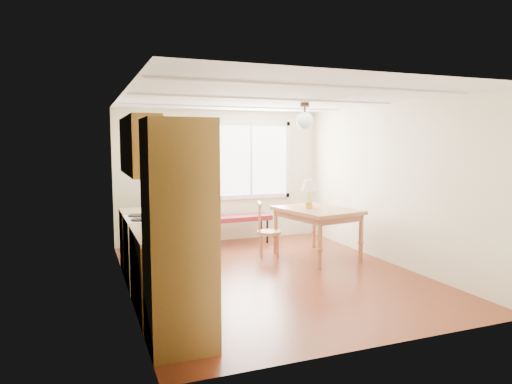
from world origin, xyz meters
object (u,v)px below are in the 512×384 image
refrigerator (182,209)px  dining_table (317,215)px  chair (264,226)px  bench (240,219)px

refrigerator → dining_table: (2.00, -1.11, -0.05)m
dining_table → chair: 0.89m
bench → dining_table: 1.69m
refrigerator → chair: refrigerator is taller
refrigerator → bench: (1.18, 0.35, -0.30)m
bench → dining_table: dining_table is taller
bench → dining_table: (0.82, -1.46, 0.25)m
refrigerator → bench: size_ratio=1.33×
chair → refrigerator: bearing=167.2°
bench → chair: 1.08m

